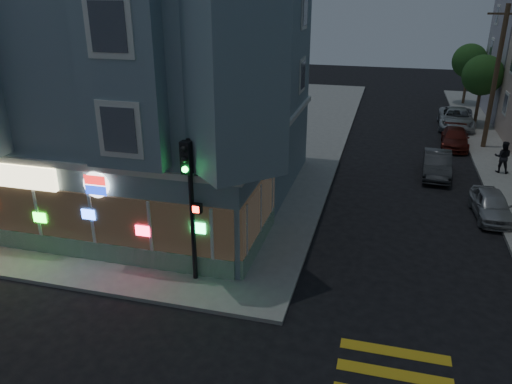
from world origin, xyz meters
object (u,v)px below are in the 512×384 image
at_px(utility_pole, 496,76).
at_px(traffic_signal, 190,189).
at_px(street_tree_near, 483,75).
at_px(parked_car_c, 455,138).
at_px(pedestrian_a, 503,157).
at_px(parked_car_b, 437,164).
at_px(parked_car_d, 456,119).
at_px(street_tree_far, 470,61).
at_px(parked_car_a, 491,205).

xyz_separation_m(utility_pole, traffic_signal, (-12.62, -20.40, -1.06)).
distance_m(street_tree_near, parked_car_c, 7.27).
distance_m(utility_pole, parked_car_c, 4.57).
distance_m(pedestrian_a, parked_car_c, 5.41).
distance_m(utility_pole, parked_car_b, 8.27).
height_order(street_tree_near, parked_car_d, street_tree_near).
relative_size(street_tree_near, parked_car_d, 0.97).
bearing_deg(parked_car_c, street_tree_far, 86.10).
bearing_deg(parked_car_a, parked_car_b, 108.26).
relative_size(street_tree_far, parked_car_a, 1.41).
bearing_deg(utility_pole, parked_car_d, 104.40).
distance_m(parked_car_b, traffic_signal, 17.10).
bearing_deg(street_tree_near, pedestrian_a, -89.99).
xyz_separation_m(street_tree_near, parked_car_c, (-2.05, -6.14, -3.32)).
relative_size(utility_pole, parked_car_b, 2.12).
distance_m(pedestrian_a, parked_car_a, 6.60).
xyz_separation_m(parked_car_b, parked_car_c, (1.55, 6.19, -0.08)).
bearing_deg(street_tree_near, parked_car_c, -108.46).
bearing_deg(parked_car_a, street_tree_far, 82.91).
bearing_deg(utility_pole, traffic_signal, -121.74).
height_order(parked_car_d, traffic_signal, traffic_signal).
bearing_deg(traffic_signal, parked_car_a, 43.62).
distance_m(street_tree_far, parked_car_a, 25.78).
xyz_separation_m(utility_pole, pedestrian_a, (0.20, -5.12, -3.73)).
bearing_deg(parked_car_a, street_tree_near, 81.38).
relative_size(street_tree_far, parked_car_c, 1.24).
height_order(pedestrian_a, parked_car_d, pedestrian_a).
relative_size(parked_car_a, parked_car_c, 0.88).
bearing_deg(parked_car_d, traffic_signal, -111.18).
xyz_separation_m(pedestrian_a, parked_car_b, (-3.60, -1.21, -0.37)).
xyz_separation_m(street_tree_far, parked_car_d, (-1.50, -8.94, -3.18)).
bearing_deg(parked_car_b, parked_car_c, 78.60).
bearing_deg(parked_car_c, parked_car_a, -82.90).
height_order(parked_car_a, parked_car_b, parked_car_b).
relative_size(street_tree_far, parked_car_d, 0.97).
xyz_separation_m(parked_car_b, traffic_signal, (-9.22, -14.08, 3.04)).
height_order(pedestrian_a, traffic_signal, traffic_signal).
xyz_separation_m(street_tree_near, parked_car_d, (-1.50, -0.94, -3.18)).
xyz_separation_m(utility_pole, parked_car_b, (-3.40, -6.32, -4.10)).
relative_size(street_tree_near, parked_car_b, 1.25).
distance_m(parked_car_b, parked_car_d, 11.58).
bearing_deg(parked_car_d, street_tree_near, 34.75).
xyz_separation_m(pedestrian_a, parked_car_d, (-1.50, 10.18, -0.31)).
xyz_separation_m(street_tree_near, street_tree_far, (0.00, 8.00, 0.00)).
bearing_deg(street_tree_near, traffic_signal, -115.90).
height_order(street_tree_near, street_tree_far, same).
distance_m(parked_car_c, parked_car_d, 5.23).
distance_m(parked_car_a, parked_car_c, 11.40).
relative_size(parked_car_a, parked_car_d, 0.69).
xyz_separation_m(utility_pole, parked_car_d, (-1.30, 5.06, -4.04)).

